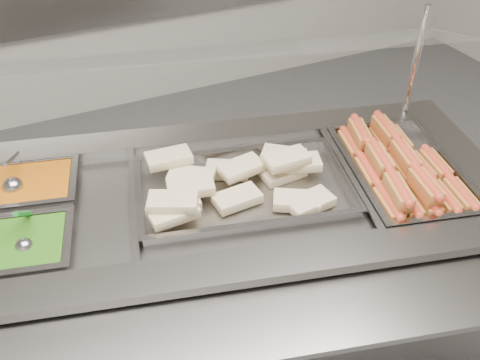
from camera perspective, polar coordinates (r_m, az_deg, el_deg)
name	(u,v)px	position (r m, az deg, el deg)	size (l,w,h in m)	color
steam_counter	(227,280)	(1.95, -1.38, -10.58)	(1.91, 1.20, 0.85)	slate
tray_rail	(258,321)	(1.36, 1.92, -14.81)	(1.70, 0.74, 0.05)	gray
sneeze_guard	(212,56)	(1.66, -3.02, 13.04)	(1.58, 0.65, 0.41)	silver
pan_hotdogs	(400,176)	(1.85, 16.73, 0.44)	(0.44, 0.58, 0.09)	gray
pan_wraps	(243,191)	(1.68, 0.32, -1.21)	(0.71, 0.52, 0.07)	gray
pan_beans	(30,192)	(1.83, -21.50, -1.24)	(0.33, 0.29, 0.09)	gray
pan_peas	(18,253)	(1.62, -22.58, -7.20)	(0.33, 0.29, 0.09)	gray
hotdogs_in_buns	(398,167)	(1.81, 16.52, 1.33)	(0.35, 0.54, 0.11)	brown
tortilla_wraps	(242,179)	(1.67, 0.25, 0.11)	(0.61, 0.42, 0.09)	beige
ladle	(13,185)	(1.80, -23.03, -0.52)	(0.08, 0.19, 0.13)	#A2A2A6
serving_spoon	(24,241)	(1.58, -22.01, -6.02)	(0.07, 0.16, 0.14)	#A2A2A6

